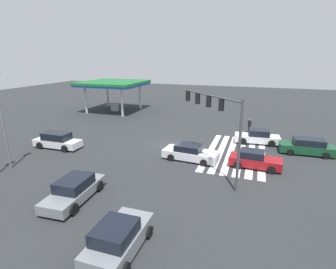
{
  "coord_description": "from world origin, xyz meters",
  "views": [
    {
      "loc": [
        -24.22,
        -8.4,
        8.9
      ],
      "look_at": [
        0.0,
        0.0,
        1.19
      ],
      "focal_mm": 28.0,
      "sensor_mm": 36.0,
      "label": 1
    }
  ],
  "objects": [
    {
      "name": "car_3",
      "position": [
        -2.86,
        -8.57,
        0.66
      ],
      "size": [
        2.07,
        4.23,
        1.43
      ],
      "rotation": [
        0.0,
        0.0,
        -1.62
      ],
      "color": "maroon",
      "rests_on": "ground_plane"
    },
    {
      "name": "traffic_signal_mast",
      "position": [
        -5.58,
        -5.58,
        4.86
      ],
      "size": [
        5.17,
        5.17,
        6.36
      ],
      "rotation": [
        0.0,
        0.0,
        0.79
      ],
      "color": "#47474C",
      "rests_on": "ground_plane"
    },
    {
      "name": "pedestrian",
      "position": [
        7.46,
        -7.7,
        0.99
      ],
      "size": [
        0.41,
        0.41,
        1.75
      ],
      "rotation": [
        0.0,
        0.0,
        2.34
      ],
      "color": "#232842",
      "rests_on": "ground_plane"
    },
    {
      "name": "street_light_pole_b",
      "position": [
        -9.64,
        10.42,
        4.65
      ],
      "size": [
        0.8,
        0.36,
        7.72
      ],
      "color": "slate",
      "rests_on": "ground_plane"
    },
    {
      "name": "car_2",
      "position": [
        -2.94,
        -3.11,
        0.65
      ],
      "size": [
        2.46,
        4.96,
        1.4
      ],
      "rotation": [
        0.0,
        0.0,
        -1.65
      ],
      "color": "silver",
      "rests_on": "ground_plane"
    },
    {
      "name": "car_6",
      "position": [
        -15.24,
        -2.83,
        0.73
      ],
      "size": [
        4.16,
        2.16,
        1.59
      ],
      "rotation": [
        0.0,
        0.0,
        0.01
      ],
      "color": "gray",
      "rests_on": "ground_plane"
    },
    {
      "name": "car_0",
      "position": [
        -12.01,
        2.19,
        0.69
      ],
      "size": [
        4.87,
        2.35,
        1.47
      ],
      "rotation": [
        0.0,
        0.0,
        3.2
      ],
      "color": "gray",
      "rests_on": "ground_plane"
    },
    {
      "name": "gas_station_canopy",
      "position": [
        13.96,
        14.36,
        4.42
      ],
      "size": [
        9.46,
        9.46,
        4.91
      ],
      "color": "#23519E",
      "rests_on": "ground_plane"
    },
    {
      "name": "car_5",
      "position": [
        3.83,
        -8.69,
        0.69
      ],
      "size": [
        2.26,
        4.65,
        1.5
      ],
      "rotation": [
        0.0,
        0.0,
        1.64
      ],
      "color": "silver",
      "rests_on": "ground_plane"
    },
    {
      "name": "ground_plane",
      "position": [
        0.0,
        0.0,
        0.0
      ],
      "size": [
        116.72,
        116.72,
        0.0
      ],
      "primitive_type": "plane",
      "color": "#2B2D30"
    },
    {
      "name": "crosswalk_markings",
      "position": [
        0.0,
        -6.82,
        0.0
      ],
      "size": [
        10.75,
        5.35,
        0.01
      ],
      "rotation": [
        0.0,
        0.0,
        1.57
      ],
      "color": "silver",
      "rests_on": "ground_plane"
    },
    {
      "name": "car_4",
      "position": [
        -4.29,
        10.27,
        0.75
      ],
      "size": [
        1.98,
        4.84,
        1.58
      ],
      "rotation": [
        0.0,
        0.0,
        -1.55
      ],
      "color": "silver",
      "rests_on": "ground_plane"
    },
    {
      "name": "car_1",
      "position": [
        2.0,
        -13.17,
        0.72
      ],
      "size": [
        2.12,
        4.79,
        1.52
      ],
      "rotation": [
        0.0,
        0.0,
        1.6
      ],
      "color": "#144728",
      "rests_on": "ground_plane"
    }
  ]
}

